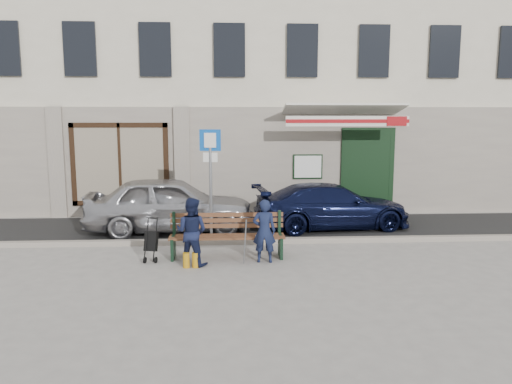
{
  "coord_description": "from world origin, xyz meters",
  "views": [
    {
      "loc": [
        -0.07,
        -9.77,
        2.94
      ],
      "look_at": [
        0.57,
        1.6,
        1.2
      ],
      "focal_mm": 35.0,
      "sensor_mm": 36.0,
      "label": 1
    }
  ],
  "objects": [
    {
      "name": "building",
      "position": [
        0.01,
        8.45,
        4.97
      ],
      "size": [
        20.0,
        8.27,
        10.0
      ],
      "color": "beige",
      "rests_on": "ground"
    },
    {
      "name": "curb",
      "position": [
        0.0,
        1.5,
        0.06
      ],
      "size": [
        60.0,
        0.18,
        0.12
      ],
      "primitive_type": "cube",
      "color": "#9E9384",
      "rests_on": "ground"
    },
    {
      "name": "ground",
      "position": [
        0.0,
        0.0,
        0.0
      ],
      "size": [
        80.0,
        80.0,
        0.0
      ],
      "primitive_type": "plane",
      "color": "#9E9991",
      "rests_on": "ground"
    },
    {
      "name": "man",
      "position": [
        0.65,
        0.02,
        0.65
      ],
      "size": [
        0.5,
        0.35,
        1.29
      ],
      "primitive_type": "imported",
      "rotation": [
        0.0,
        0.0,
        3.06
      ],
      "color": "#151D3B",
      "rests_on": "ground"
    },
    {
      "name": "car_silver",
      "position": [
        -1.55,
        2.82,
        0.72
      ],
      "size": [
        4.33,
        1.97,
        1.44
      ],
      "primitive_type": "imported",
      "rotation": [
        0.0,
        0.0,
        1.64
      ],
      "color": "#B1B1B6",
      "rests_on": "ground"
    },
    {
      "name": "stroller",
      "position": [
        -1.65,
        0.24,
        0.39
      ],
      "size": [
        0.31,
        0.4,
        0.88
      ],
      "rotation": [
        0.0,
        0.0,
        -0.27
      ],
      "color": "black",
      "rests_on": "ground"
    },
    {
      "name": "bench",
      "position": [
        -0.15,
        0.39,
        0.46
      ],
      "size": [
        2.4,
        1.17,
        0.98
      ],
      "color": "brown",
      "rests_on": "ground"
    },
    {
      "name": "car_navy",
      "position": [
        2.65,
        3.01,
        0.59
      ],
      "size": [
        4.26,
        2.12,
        1.19
      ],
      "primitive_type": "imported",
      "rotation": [
        0.0,
        0.0,
        1.69
      ],
      "color": "black",
      "rests_on": "ground"
    },
    {
      "name": "woman",
      "position": [
        -0.8,
        -0.1,
        0.68
      ],
      "size": [
        0.8,
        0.71,
        1.36
      ],
      "primitive_type": "imported",
      "rotation": [
        0.0,
        0.0,
        2.78
      ],
      "color": "#151B39",
      "rests_on": "ground"
    },
    {
      "name": "asphalt_lane",
      "position": [
        0.0,
        3.1,
        0.01
      ],
      "size": [
        60.0,
        3.2,
        0.01
      ],
      "primitive_type": "cube",
      "color": "#282828",
      "rests_on": "ground"
    },
    {
      "name": "parking_sign",
      "position": [
        -0.47,
        1.68,
        1.76
      ],
      "size": [
        0.49,
        0.11,
        2.64
      ],
      "rotation": [
        0.0,
        0.0,
        -0.15
      ],
      "color": "gray",
      "rests_on": "ground"
    }
  ]
}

